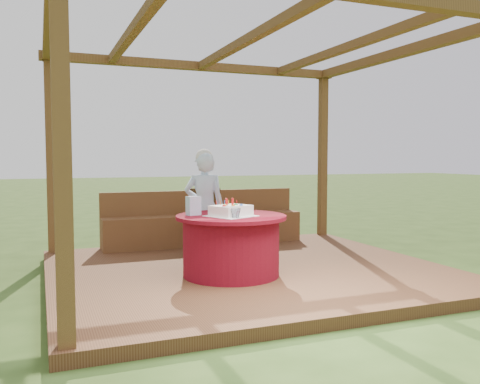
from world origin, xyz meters
The scene contains 10 objects.
ground centered at (0.00, 0.00, 0.00)m, with size 60.00×60.00×0.00m, color #2E4A18.
deck centered at (0.00, 0.00, 0.06)m, with size 4.50×4.00×0.12m, color brown.
pergola centered at (0.00, 0.00, 2.41)m, with size 4.50×4.00×2.72m.
bench centered at (0.00, 1.72, 0.38)m, with size 3.00×0.42×0.80m.
table centered at (-0.33, -0.32, 0.46)m, with size 1.21×1.21×0.67m.
chair centered at (-0.20, 1.04, 0.61)m, with size 0.53×0.53×0.88m.
elderly_woman centered at (-0.37, 0.51, 0.83)m, with size 0.57×0.47×1.41m.
birthday_cake centered at (-0.36, -0.41, 0.85)m, with size 0.59×0.59×0.19m.
gift_bag centered at (-0.71, -0.16, 0.89)m, with size 0.15×0.09×0.21m, color #CF86BE.
drinking_glass centered at (-0.39, -0.60, 0.84)m, with size 0.11×0.11×0.11m, color white.
Camera 1 is at (-2.27, -5.50, 1.43)m, focal length 38.00 mm.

